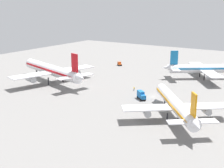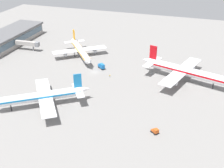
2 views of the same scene
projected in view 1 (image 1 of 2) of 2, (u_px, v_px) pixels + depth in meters
name	position (u px, v px, depth m)	size (l,w,h in m)	color
ground	(153.00, 96.00, 130.09)	(288.00, 288.00, 0.00)	gray
airplane_at_gate	(176.00, 104.00, 104.11)	(38.05, 32.72, 13.81)	white
airplane_taxiing	(208.00, 69.00, 159.06)	(34.86, 41.24, 14.59)	white
airplane_distant	(52.00, 70.00, 151.65)	(43.77, 53.46, 16.62)	white
baggage_tug	(119.00, 64.00, 193.24)	(3.65, 3.74, 2.30)	black
catering_truck	(141.00, 95.00, 125.98)	(5.10, 5.48, 3.30)	black
ground_crew_worker	(134.00, 89.00, 138.67)	(0.46, 0.57, 1.67)	#1E2338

